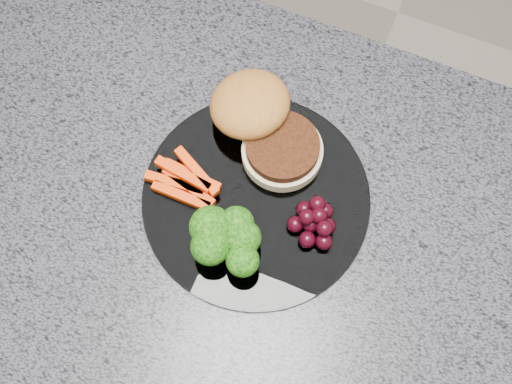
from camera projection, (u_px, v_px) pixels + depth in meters
room at (278, 14)px, 0.37m from camera, size 4.02×4.02×2.70m
island_cabinet at (263, 322)px, 1.23m from camera, size 1.20×0.60×0.86m
countertop at (266, 253)px, 0.81m from camera, size 1.20×0.60×0.04m
plate at (256, 199)px, 0.81m from camera, size 0.26×0.26×0.01m
burger at (261, 122)px, 0.82m from camera, size 0.17×0.15×0.05m
carrot_sticks at (186, 181)px, 0.81m from camera, size 0.09×0.06×0.02m
broccoli at (225, 237)px, 0.76m from camera, size 0.09×0.08×0.06m
grape_bunch at (315, 222)px, 0.78m from camera, size 0.06×0.06×0.03m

